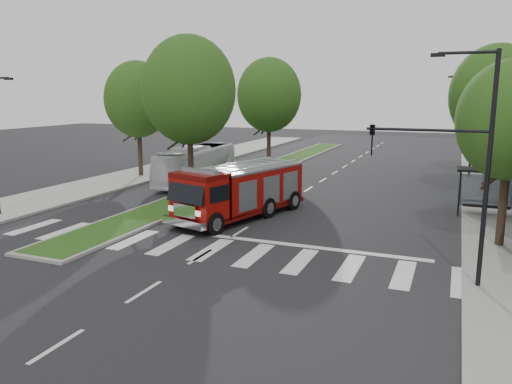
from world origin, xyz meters
TOP-DOWN VIEW (x-y plane):
  - ground at (0.00, 0.00)m, footprint 140.00×140.00m
  - sidewalk_right at (12.50, 10.00)m, footprint 5.00×80.00m
  - sidewalk_left at (-14.50, 10.00)m, footprint 5.00×80.00m
  - median at (-6.00, 18.00)m, footprint 3.00×50.00m
  - bus_shelter at (11.20, 8.15)m, footprint 3.20×1.60m
  - tree_right_near at (11.50, 2.00)m, footprint 4.40×4.40m
  - tree_right_mid at (11.50, 14.00)m, footprint 5.60×5.60m
  - tree_right_far at (11.50, 24.00)m, footprint 5.00×5.00m
  - tree_median_near at (-6.00, 6.00)m, footprint 5.80×5.80m
  - tree_median_far at (-6.00, 20.00)m, footprint 5.60×5.60m
  - tree_left_mid at (-14.00, 12.00)m, footprint 5.20×5.20m
  - streetlight_right_near at (9.61, -3.50)m, footprint 4.08×0.22m
  - streetlight_right_far at (10.35, 20.00)m, footprint 2.11×0.20m
  - fire_engine at (-1.11, 2.67)m, footprint 4.87×9.10m
  - city_bus at (-8.50, 11.33)m, footprint 3.07×10.22m

SIDE VIEW (x-z plane):
  - ground at x=0.00m, z-range 0.00..0.00m
  - sidewalk_right at x=12.50m, z-range 0.00..0.15m
  - sidewalk_left at x=-14.50m, z-range 0.00..0.15m
  - median at x=-6.00m, z-range 0.00..0.16m
  - city_bus at x=-8.50m, z-range 0.00..2.81m
  - fire_engine at x=-1.11m, z-range -0.06..2.96m
  - bus_shelter at x=11.20m, z-range 0.73..3.34m
  - streetlight_right_far at x=10.35m, z-range 0.48..8.48m
  - streetlight_right_near at x=9.61m, z-range 0.67..8.67m
  - tree_right_near at x=11.50m, z-range 1.48..9.53m
  - tree_right_far at x=11.50m, z-range 1.47..10.20m
  - tree_left_mid at x=-14.00m, z-range 1.58..10.74m
  - tree_right_mid at x=11.50m, z-range 1.63..11.35m
  - tree_median_far at x=-6.00m, z-range 1.63..11.35m
  - tree_median_near at x=-6.00m, z-range 1.73..11.89m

